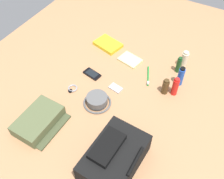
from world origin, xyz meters
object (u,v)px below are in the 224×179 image
(backpack, at_px, (114,157))
(cologne_bottle, at_px, (165,87))
(toiletry_pouch, at_px, (39,121))
(media_player, at_px, (115,88))
(paperback_novel, at_px, (108,45))
(notepad, at_px, (130,60))
(lotion_bottle, at_px, (184,60))
(sunscreen_spray, at_px, (175,87))
(wristwatch, at_px, (72,89))
(deodorant_spray, at_px, (181,76))
(toothbrush, at_px, (148,77))
(bucket_hat, at_px, (97,101))
(shampoo_bottle, at_px, (179,65))
(cell_phone, at_px, (92,74))

(backpack, relative_size, cologne_bottle, 3.26)
(toiletry_pouch, distance_m, media_player, 0.51)
(paperback_novel, height_order, notepad, paperback_novel)
(lotion_bottle, relative_size, sunscreen_spray, 0.96)
(backpack, height_order, lotion_bottle, backpack)
(backpack, xyz_separation_m, wristwatch, (-0.31, -0.48, -0.06))
(deodorant_spray, bearing_deg, backpack, -8.32)
(cologne_bottle, distance_m, toothbrush, 0.16)
(backpack, height_order, toiletry_pouch, backpack)
(backpack, height_order, cologne_bottle, backpack)
(backpack, relative_size, wristwatch, 5.11)
(toiletry_pouch, xyz_separation_m, media_player, (-0.45, 0.25, -0.03))
(backpack, distance_m, media_player, 0.52)
(backpack, xyz_separation_m, bucket_hat, (-0.29, -0.28, -0.04))
(backpack, distance_m, wristwatch, 0.57)
(paperback_novel, distance_m, media_player, 0.43)
(toiletry_pouch, height_order, lotion_bottle, lotion_bottle)
(lotion_bottle, xyz_separation_m, shampoo_bottle, (0.07, -0.02, -0.00))
(bucket_hat, distance_m, toothbrush, 0.40)
(bucket_hat, relative_size, notepad, 1.15)
(deodorant_spray, height_order, wristwatch, deodorant_spray)
(wristwatch, bearing_deg, shampoo_bottle, 132.44)
(bucket_hat, xyz_separation_m, sunscreen_spray, (-0.30, 0.38, 0.04))
(cell_phone, xyz_separation_m, notepad, (-0.25, 0.16, 0.00))
(bucket_hat, distance_m, wristwatch, 0.20)
(toiletry_pouch, distance_m, bucket_hat, 0.36)
(media_player, bearing_deg, paperback_novel, -143.81)
(shampoo_bottle, distance_m, cell_phone, 0.58)
(notepad, bearing_deg, cell_phone, -20.71)
(deodorant_spray, relative_size, toothbrush, 0.85)
(backpack, height_order, toothbrush, backpack)
(toiletry_pouch, bearing_deg, cologne_bottle, 137.24)
(paperback_novel, distance_m, notepad, 0.23)
(sunscreen_spray, bearing_deg, shampoo_bottle, -166.58)
(media_player, bearing_deg, cell_phone, -99.09)
(paperback_novel, distance_m, toothbrush, 0.43)
(media_player, bearing_deg, sunscreen_spray, 112.84)
(bucket_hat, relative_size, cologne_bottle, 1.55)
(deodorant_spray, bearing_deg, media_player, -54.88)
(toothbrush, bearing_deg, cologne_bottle, 64.33)
(toiletry_pouch, height_order, cologne_bottle, cologne_bottle)
(shampoo_bottle, xyz_separation_m, paperback_novel, (-0.00, -0.55, -0.05))
(sunscreen_spray, xyz_separation_m, notepad, (-0.14, -0.38, -0.06))
(bucket_hat, xyz_separation_m, wristwatch, (-0.02, -0.20, -0.02))
(bucket_hat, relative_size, wristwatch, 2.43)
(shampoo_bottle, height_order, paperback_novel, shampoo_bottle)
(deodorant_spray, height_order, notepad, deodorant_spray)
(sunscreen_spray, height_order, notepad, sunscreen_spray)
(backpack, distance_m, toothbrush, 0.65)
(sunscreen_spray, bearing_deg, backpack, -9.60)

